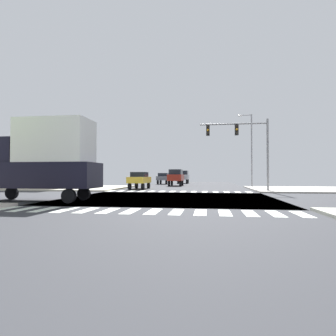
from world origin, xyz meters
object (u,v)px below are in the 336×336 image
(suv_nearside_1, at_px, (176,176))
(traffic_signal_mast, at_px, (241,138))
(box_truck_leading_1, at_px, (42,158))
(sedan_crossing_2, at_px, (140,179))
(suv_trailing_2, at_px, (183,176))
(bank_building, at_px, (29,171))
(sedan_farside_1, at_px, (163,178))
(street_lamp, at_px, (250,144))

(suv_nearside_1, bearing_deg, traffic_signal_mast, 119.39)
(suv_nearside_1, height_order, box_truck_leading_1, box_truck_leading_1)
(sedan_crossing_2, height_order, suv_trailing_2, suv_trailing_2)
(bank_building, distance_m, sedan_farside_1, 21.48)
(traffic_signal_mast, relative_size, suv_nearside_1, 1.46)
(bank_building, relative_size, sedan_crossing_2, 3.22)
(traffic_signal_mast, relative_size, sedan_farside_1, 1.56)
(traffic_signal_mast, bearing_deg, suv_trailing_2, 106.73)
(suv_nearside_1, bearing_deg, sedan_farside_1, -68.07)
(street_lamp, xyz_separation_m, bank_building, (-26.58, -4.64, -3.36))
(traffic_signal_mast, xyz_separation_m, suv_trailing_2, (-7.62, 25.36, -3.56))
(traffic_signal_mast, distance_m, bank_building, 25.09)
(suv_trailing_2, bearing_deg, sedan_farside_1, 55.60)
(sedan_farside_1, bearing_deg, traffic_signal_mast, 116.85)
(street_lamp, xyz_separation_m, suv_nearside_1, (-9.72, 4.29, -3.97))
(traffic_signal_mast, height_order, sedan_crossing_2, traffic_signal_mast)
(suv_nearside_1, distance_m, sedan_crossing_2, 10.08)
(suv_nearside_1, relative_size, box_truck_leading_1, 0.64)
(suv_trailing_2, bearing_deg, bank_building, 50.91)
(street_lamp, height_order, sedan_crossing_2, street_lamp)
(traffic_signal_mast, xyz_separation_m, sedan_farside_1, (-10.62, 20.98, -3.83))
(sedan_farside_1, relative_size, box_truck_leading_1, 0.60)
(sedan_farside_1, distance_m, box_truck_leading_1, 32.29)
(traffic_signal_mast, height_order, suv_trailing_2, traffic_signal_mast)
(traffic_signal_mast, distance_m, street_lamp, 9.49)
(suv_nearside_1, relative_size, sedan_farside_1, 1.07)
(bank_building, bearing_deg, suv_trailing_2, 50.91)
(traffic_signal_mast, relative_size, box_truck_leading_1, 0.93)
(box_truck_leading_1, bearing_deg, suv_nearside_1, -12.05)
(suv_trailing_2, bearing_deg, box_truck_leading_1, 81.78)
(box_truck_leading_1, relative_size, suv_trailing_2, 1.57)
(sedan_crossing_2, bearing_deg, box_truck_leading_1, 81.42)
(sedan_farside_1, bearing_deg, street_lamp, 137.30)
(bank_building, bearing_deg, box_truck_leading_1, -53.76)
(bank_building, height_order, sedan_crossing_2, bank_building)
(traffic_signal_mast, relative_size, suv_trailing_2, 1.46)
(suv_trailing_2, bearing_deg, traffic_signal_mast, 106.73)
(sedan_farside_1, height_order, sedan_crossing_2, same)
(bank_building, relative_size, sedan_farside_1, 3.22)
(sedan_farside_1, distance_m, sedan_crossing_2, 17.07)
(suv_nearside_1, xyz_separation_m, sedan_crossing_2, (-3.00, -9.62, -0.28))
(sedan_farside_1, bearing_deg, box_truck_leading_1, 85.95)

